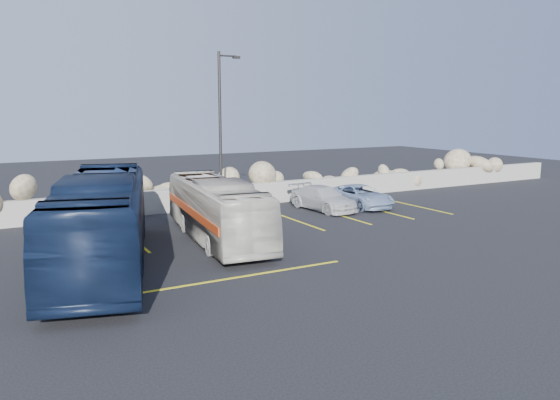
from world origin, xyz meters
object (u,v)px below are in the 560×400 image
lamppost (221,130)px  car_d (360,196)px  car_a (223,206)px  vintage_bus (217,209)px  tour_coach (102,221)px  car_c (323,198)px

lamppost → car_d: (7.69, -1.01, -3.70)m
car_a → vintage_bus: bearing=-113.7°
lamppost → car_d: 8.59m
tour_coach → vintage_bus: bearing=34.5°
car_d → vintage_bus: bearing=-162.1°
vintage_bus → car_d: bearing=24.8°
lamppost → tour_coach: (-6.88, -5.90, -2.72)m
lamppost → vintage_bus: bearing=-115.7°
car_d → lamppost: bearing=172.1°
lamppost → car_a: size_ratio=1.79×
lamppost → tour_coach: size_ratio=0.71×
tour_coach → car_c: tour_coach is taller
car_d → car_a: bearing=-179.5°
car_c → car_d: car_c is taller
lamppost → vintage_bus: size_ratio=0.88×
vintage_bus → tour_coach: size_ratio=0.80×
lamppost → car_c: size_ratio=1.85×
vintage_bus → car_d: 10.26m
vintage_bus → tour_coach: (-4.85, -1.68, 0.31)m
tour_coach → car_a: tour_coach is taller
car_c → lamppost: bearing=166.1°
car_a → car_d: 8.14m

